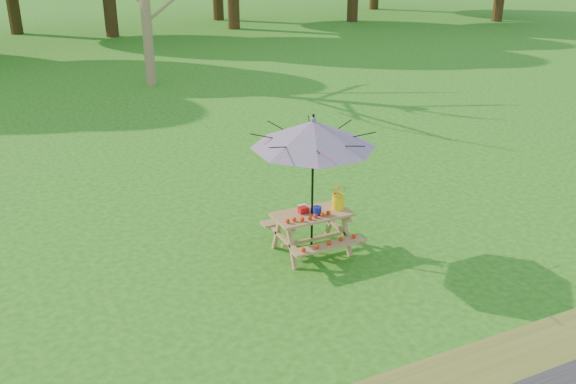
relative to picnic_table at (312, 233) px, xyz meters
name	(u,v)px	position (x,y,z in m)	size (l,w,h in m)	color
ground	(191,312)	(-2.25, -0.81, -0.33)	(120.00, 120.00, 0.00)	#1F6413
picnic_table	(312,233)	(0.00, 0.00, 0.00)	(1.20, 1.32, 0.67)	#9A6D45
patio_umbrella	(313,134)	(0.00, 0.00, 1.62)	(2.48, 2.48, 2.25)	black
produce_bins	(309,210)	(-0.03, 0.04, 0.40)	(0.30, 0.39, 0.13)	#B80E12
tomatoes_row	(309,217)	(-0.15, -0.18, 0.38)	(0.77, 0.13, 0.07)	red
flower_bucket	(338,195)	(0.45, -0.02, 0.57)	(0.34, 0.32, 0.43)	yellow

